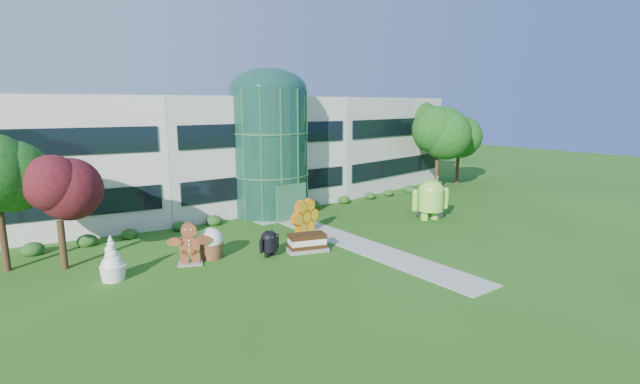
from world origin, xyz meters
TOP-DOWN VIEW (x-y plane):
  - ground at (0.00, 0.00)m, footprint 140.00×140.00m
  - building at (0.00, 18.00)m, footprint 46.00×15.00m
  - atrium at (0.00, 12.00)m, footprint 6.00×6.00m
  - walkway at (0.00, 2.00)m, footprint 2.40×20.00m
  - tree_red at (-15.50, 7.50)m, footprint 4.00×4.00m
  - trees_backdrop at (0.00, 13.00)m, footprint 52.00×8.00m
  - android_green at (8.65, 2.87)m, footprint 3.72×3.04m
  - android_black at (-5.63, 2.68)m, footprint 1.82×1.45m
  - donut at (9.74, 3.80)m, footprint 2.64×1.38m
  - gingerbread at (-9.82, 4.15)m, footprint 2.77×1.95m
  - ice_cream_sandwich at (-3.30, 2.18)m, footprint 2.67×1.87m
  - honeycomb at (-1.23, 5.36)m, footprint 2.91×1.69m
  - froyo at (-13.80, 4.20)m, footprint 1.67×1.67m
  - cupcake at (-8.44, 4.43)m, footprint 1.87×1.87m

SIDE VIEW (x-z plane):
  - ground at x=0.00m, z-range 0.00..0.00m
  - walkway at x=0.00m, z-range 0.00..0.04m
  - ice_cream_sandwich at x=-3.30m, z-range 0.00..1.08m
  - cupcake at x=-8.44m, z-range 0.00..1.79m
  - android_black at x=-5.63m, z-range 0.00..1.81m
  - honeycomb at x=-1.23m, z-range 0.00..2.16m
  - froyo at x=-13.80m, z-range 0.00..2.32m
  - gingerbread at x=-9.82m, z-range 0.00..2.39m
  - donut at x=9.74m, z-range 0.00..2.68m
  - android_green at x=8.65m, z-range 0.00..3.64m
  - tree_red at x=-15.50m, z-range 0.00..6.00m
  - trees_backdrop at x=0.00m, z-range 0.00..8.40m
  - building at x=0.00m, z-range 0.00..9.30m
  - atrium at x=0.00m, z-range 0.00..9.80m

